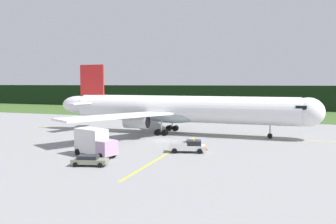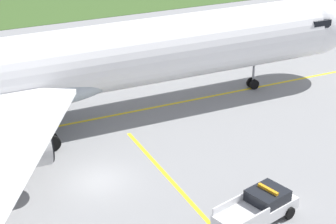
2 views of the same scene
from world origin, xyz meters
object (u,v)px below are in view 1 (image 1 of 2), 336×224
(airliner, at_px, (179,110))
(apron_cone, at_px, (206,148))
(catering_truck, at_px, (94,142))
(staff_car, at_px, (89,160))
(ops_pickup_truck, at_px, (189,146))

(airliner, height_order, apron_cone, airliner)
(catering_truck, xyz_separation_m, staff_car, (2.47, -5.13, -1.26))
(airliner, xyz_separation_m, ops_pickup_truck, (7.06, -17.12, -3.95))
(ops_pickup_truck, bearing_deg, catering_truck, -149.53)
(ops_pickup_truck, height_order, staff_car, ops_pickup_truck)
(ops_pickup_truck, bearing_deg, airliner, 112.41)
(staff_car, relative_size, apron_cone, 6.42)
(airliner, height_order, catering_truck, airliner)
(apron_cone, bearing_deg, airliner, 121.94)
(ops_pickup_truck, distance_m, staff_car, 15.10)
(catering_truck, distance_m, staff_car, 5.83)
(airliner, xyz_separation_m, catering_truck, (-4.59, -23.98, -2.89))
(ops_pickup_truck, relative_size, catering_truck, 0.82)
(ops_pickup_truck, bearing_deg, staff_car, -127.44)
(airliner, distance_m, catering_truck, 24.58)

